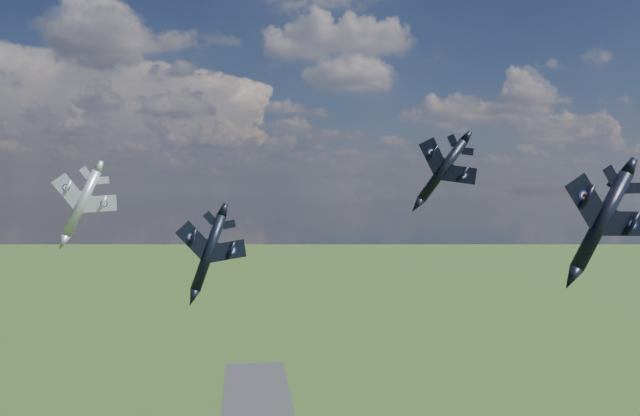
{
  "coord_description": "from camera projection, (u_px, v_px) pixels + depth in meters",
  "views": [
    {
      "loc": [
        -4.75,
        -58.21,
        85.11
      ],
      "look_at": [
        4.37,
        17.21,
        83.08
      ],
      "focal_mm": 35.0,
      "sensor_mm": 36.0,
      "label": 1
    }
  ],
  "objects": [
    {
      "name": "jet_lead_navy",
      "position": [
        209.0,
        252.0,
        73.37
      ],
      "size": [
        11.68,
        14.28,
        5.56
      ],
      "primitive_type": null,
      "rotation": [
        0.0,
        0.34,
        0.18
      ],
      "color": "black"
    },
    {
      "name": "jet_right_navy",
      "position": [
        602.0,
        221.0,
        55.05
      ],
      "size": [
        9.71,
        13.25,
        6.95
      ],
      "primitive_type": null,
      "rotation": [
        0.0,
        0.51,
        0.01
      ],
      "color": "black"
    },
    {
      "name": "jet_left_silver",
      "position": [
        82.0,
        203.0,
        79.84
      ],
      "size": [
        11.71,
        14.19,
        6.07
      ],
      "primitive_type": null,
      "rotation": [
        0.0,
        0.43,
        0.22
      ],
      "color": "#ADB2B9"
    },
    {
      "name": "jet_high_navy",
      "position": [
        442.0,
        171.0,
        95.74
      ],
      "size": [
        12.93,
        16.7,
        8.94
      ],
      "primitive_type": null,
      "rotation": [
        0.0,
        0.62,
        -0.16
      ],
      "color": "black"
    }
  ]
}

